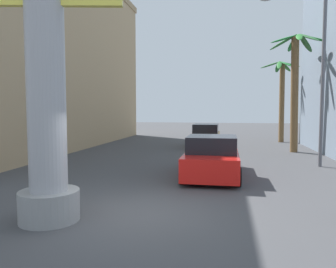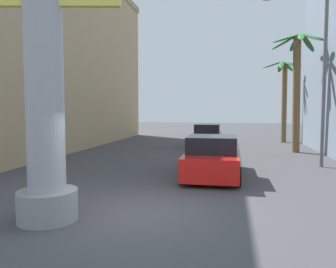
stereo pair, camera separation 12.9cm
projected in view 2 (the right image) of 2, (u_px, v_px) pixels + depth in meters
The scene contains 8 objects.
ground_plane at pixel (189, 156), 17.83m from camera, with size 90.15×90.15×0.00m, color #424244.
building_left at pixel (40, 55), 22.06m from camera, with size 7.50×22.61×12.39m.
neon_sign_pole at pixel (43, 17), 7.20m from camera, with size 3.42×1.35×10.22m.
street_lamp at pixel (314, 61), 14.27m from camera, with size 2.84×0.28×7.70m.
car_lead at pixel (212, 158), 12.48m from camera, with size 2.07×4.68×1.56m.
car_far at pixel (208, 136), 22.20m from camera, with size 1.90×4.29×1.56m.
palm_tree_mid_right at pixel (298, 79), 19.05m from camera, with size 3.38×3.35×6.96m.
palm_tree_far_right at pixel (284, 91), 25.28m from camera, with size 2.97×2.89×6.30m.
Camera 2 is at (2.25, -7.58, 2.55)m, focal length 35.00 mm.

